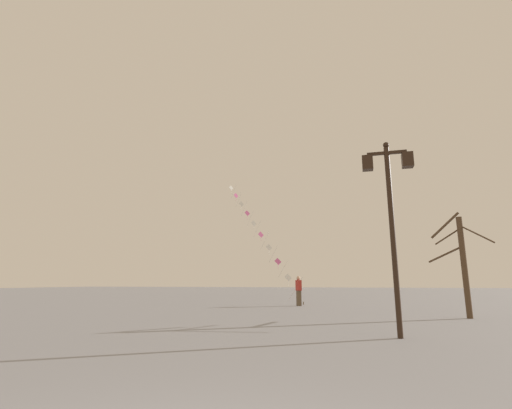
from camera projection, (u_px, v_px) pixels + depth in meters
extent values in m
plane|color=gray|center=(341.00, 307.00, 20.76)|extent=(160.00, 160.00, 0.00)
cylinder|color=black|center=(393.00, 238.00, 9.69)|extent=(0.14, 0.14, 4.98)
sphere|color=black|center=(386.00, 145.00, 10.21)|extent=(0.16, 0.16, 0.16)
cube|color=black|center=(387.00, 153.00, 10.16)|extent=(1.03, 0.08, 0.08)
cube|color=black|center=(367.00, 163.00, 10.24)|extent=(0.28, 0.28, 0.40)
cube|color=beige|center=(367.00, 163.00, 10.24)|extent=(0.19, 0.19, 0.30)
cube|color=black|center=(407.00, 160.00, 9.98)|extent=(0.28, 0.28, 0.40)
cube|color=beige|center=(407.00, 160.00, 9.98)|extent=(0.19, 0.19, 0.30)
cylinder|color=brown|center=(304.00, 303.00, 23.01)|extent=(0.06, 0.06, 0.18)
cylinder|color=silver|center=(295.00, 289.00, 24.10)|extent=(1.25, 1.64, 1.51)
cylinder|color=silver|center=(283.00, 269.00, 26.01)|extent=(0.98, 1.28, 1.18)
cylinder|color=silver|center=(273.00, 254.00, 27.68)|extent=(0.98, 1.28, 1.18)
cylinder|color=silver|center=(265.00, 241.00, 29.34)|extent=(0.98, 1.28, 1.18)
cylinder|color=silver|center=(257.00, 229.00, 31.01)|extent=(0.98, 1.28, 1.18)
cylinder|color=silver|center=(250.00, 218.00, 32.68)|extent=(0.98, 1.28, 1.18)
cylinder|color=silver|center=(244.00, 208.00, 34.35)|extent=(0.98, 1.28, 1.18)
cylinder|color=silver|center=(239.00, 200.00, 36.01)|extent=(0.98, 1.28, 1.18)
cylinder|color=silver|center=(234.00, 192.00, 37.68)|extent=(0.98, 1.28, 1.18)
cube|color=white|center=(288.00, 277.00, 25.17)|extent=(0.46, 0.25, 0.52)
cylinder|color=white|center=(288.00, 284.00, 25.09)|extent=(0.02, 0.02, 0.39)
cube|color=pink|center=(278.00, 261.00, 26.84)|extent=(0.48, 0.21, 0.52)
cylinder|color=pink|center=(278.00, 267.00, 26.76)|extent=(0.04, 0.07, 0.36)
cube|color=white|center=(269.00, 247.00, 28.51)|extent=(0.44, 0.28, 0.52)
cylinder|color=white|center=(269.00, 253.00, 28.43)|extent=(0.05, 0.07, 0.40)
cube|color=pink|center=(261.00, 235.00, 30.18)|extent=(0.40, 0.34, 0.52)
cylinder|color=pink|center=(261.00, 239.00, 30.11)|extent=(0.03, 0.03, 0.27)
cube|color=white|center=(254.00, 223.00, 31.84)|extent=(0.43, 0.30, 0.52)
cylinder|color=white|center=(254.00, 228.00, 31.76)|extent=(0.03, 0.04, 0.39)
cube|color=pink|center=(247.00, 213.00, 33.51)|extent=(0.42, 0.32, 0.52)
cylinder|color=pink|center=(247.00, 218.00, 33.43)|extent=(0.05, 0.06, 0.39)
cube|color=white|center=(241.00, 204.00, 35.18)|extent=(0.45, 0.26, 0.52)
cylinder|color=white|center=(241.00, 208.00, 35.10)|extent=(0.04, 0.05, 0.31)
cube|color=pink|center=(236.00, 196.00, 36.85)|extent=(0.36, 0.39, 0.52)
cylinder|color=pink|center=(236.00, 200.00, 36.76)|extent=(0.03, 0.03, 0.40)
cube|color=white|center=(231.00, 188.00, 38.51)|extent=(0.36, 0.38, 0.52)
cylinder|color=white|center=(231.00, 192.00, 38.43)|extent=(0.05, 0.04, 0.38)
cube|color=brown|center=(299.00, 298.00, 21.79)|extent=(0.33, 0.36, 0.90)
cube|color=#B22D26|center=(299.00, 285.00, 21.94)|extent=(0.40, 0.45, 0.60)
sphere|color=tan|center=(298.00, 278.00, 22.02)|extent=(0.22, 0.22, 0.22)
cylinder|color=#B22D26|center=(297.00, 282.00, 22.18)|extent=(0.28, 0.38, 0.50)
cylinder|color=#4C3826|center=(464.00, 266.00, 14.58)|extent=(0.22, 0.22, 3.94)
cylinder|color=#4C3826|center=(445.00, 255.00, 15.21)|extent=(1.18, 0.90, 0.62)
cylinder|color=#4C3826|center=(476.00, 234.00, 14.27)|extent=(0.92, 1.02, 0.85)
cylinder|color=#4C3826|center=(445.00, 225.00, 15.13)|extent=(1.12, 0.27, 1.04)
cylinder|color=#4C3826|center=(447.00, 237.00, 15.24)|extent=(0.89, 0.70, 0.60)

